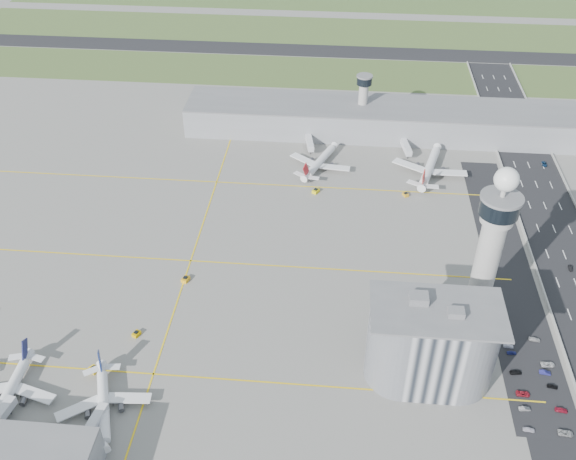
# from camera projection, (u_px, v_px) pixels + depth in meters

# --- Properties ---
(ground) EXTENTS (1000.00, 1000.00, 0.00)m
(ground) POSITION_uv_depth(u_px,v_px,m) (279.00, 319.00, 238.21)
(ground) COLOR gray
(grass_strip_0) EXTENTS (480.00, 50.00, 0.08)m
(grass_strip_0) POSITION_uv_depth(u_px,v_px,m) (284.00, 71.00, 418.05)
(grass_strip_0) COLOR #47602D
(grass_strip_0) RESTS_ON ground
(grass_strip_1) EXTENTS (480.00, 60.00, 0.08)m
(grass_strip_1) POSITION_uv_depth(u_px,v_px,m) (293.00, 31.00, 477.53)
(grass_strip_1) COLOR #4A602D
(grass_strip_1) RESTS_ON ground
(runway) EXTENTS (480.00, 22.00, 0.10)m
(runway) POSITION_uv_depth(u_px,v_px,m) (289.00, 50.00, 447.38)
(runway) COLOR black
(runway) RESTS_ON ground
(barrier_left) EXTENTS (0.60, 500.00, 1.20)m
(barrier_left) POSITION_uv_depth(u_px,v_px,m) (558.00, 336.00, 230.57)
(barrier_left) COLOR #9E9E99
(barrier_left) RESTS_ON ground
(landside_road) EXTENTS (18.00, 260.00, 0.08)m
(landside_road) POSITION_uv_depth(u_px,v_px,m) (533.00, 356.00, 223.77)
(landside_road) COLOR black
(landside_road) RESTS_ON ground
(parking_lot) EXTENTS (20.00, 44.00, 0.10)m
(parking_lot) POSITION_uv_depth(u_px,v_px,m) (534.00, 382.00, 214.39)
(parking_lot) COLOR black
(parking_lot) RESTS_ON ground
(taxiway_line_h_0) EXTENTS (260.00, 0.60, 0.01)m
(taxiway_line_h_0) POSITION_uv_depth(u_px,v_px,m) (153.00, 374.00, 217.30)
(taxiway_line_h_0) COLOR yellow
(taxiway_line_h_0) RESTS_ON ground
(taxiway_line_h_1) EXTENTS (260.00, 0.60, 0.01)m
(taxiway_line_h_1) POSITION_uv_depth(u_px,v_px,m) (191.00, 261.00, 264.88)
(taxiway_line_h_1) COLOR yellow
(taxiway_line_h_1) RESTS_ON ground
(taxiway_line_h_2) EXTENTS (260.00, 0.60, 0.01)m
(taxiway_line_h_2) POSITION_uv_depth(u_px,v_px,m) (217.00, 182.00, 312.46)
(taxiway_line_h_2) COLOR yellow
(taxiway_line_h_2) RESTS_ON ground
(taxiway_line_v) EXTENTS (0.60, 260.00, 0.01)m
(taxiway_line_v) POSITION_uv_depth(u_px,v_px,m) (191.00, 261.00, 264.88)
(taxiway_line_v) COLOR yellow
(taxiway_line_v) RESTS_ON ground
(control_tower) EXTENTS (14.00, 14.00, 64.50)m
(control_tower) POSITION_uv_depth(u_px,v_px,m) (491.00, 242.00, 218.17)
(control_tower) COLOR #ADAAA5
(control_tower) RESTS_ON ground
(secondary_tower) EXTENTS (8.60, 8.60, 31.90)m
(secondary_tower) POSITION_uv_depth(u_px,v_px,m) (363.00, 98.00, 343.62)
(secondary_tower) COLOR #ADAAA5
(secondary_tower) RESTS_ON ground
(admin_building) EXTENTS (42.00, 24.00, 33.50)m
(admin_building) POSITION_uv_depth(u_px,v_px,m) (432.00, 344.00, 207.76)
(admin_building) COLOR #B2B2B7
(admin_building) RESTS_ON ground
(terminal_pier) EXTENTS (210.00, 32.00, 15.80)m
(terminal_pier) POSITION_uv_depth(u_px,v_px,m) (380.00, 119.00, 347.91)
(terminal_pier) COLOR gray
(terminal_pier) RESTS_ON ground
(airplane_near_b) EXTENTS (31.56, 36.97, 10.24)m
(airplane_near_b) POSITION_uv_depth(u_px,v_px,m) (6.00, 390.00, 205.51)
(airplane_near_b) COLOR white
(airplane_near_b) RESTS_ON ground
(airplane_near_c) EXTENTS (41.03, 44.24, 10.06)m
(airplane_near_c) POSITION_uv_depth(u_px,v_px,m) (102.00, 401.00, 202.15)
(airplane_near_c) COLOR white
(airplane_near_c) RESTS_ON ground
(airplane_far_a) EXTENTS (44.64, 47.90, 10.80)m
(airplane_far_a) POSITION_uv_depth(u_px,v_px,m) (320.00, 157.00, 320.96)
(airplane_far_a) COLOR white
(airplane_far_a) RESTS_ON ground
(airplane_far_b) EXTENTS (47.75, 52.37, 12.33)m
(airplane_far_b) POSITION_uv_depth(u_px,v_px,m) (431.00, 162.00, 316.00)
(airplane_far_b) COLOR white
(airplane_far_b) RESTS_ON ground
(jet_bridge_near_2) EXTENTS (5.39, 14.31, 5.70)m
(jet_bridge_near_2) POSITION_uv_depth(u_px,v_px,m) (83.00, 445.00, 191.93)
(jet_bridge_near_2) COLOR silver
(jet_bridge_near_2) RESTS_ON ground
(jet_bridge_far_0) EXTENTS (5.39, 14.31, 5.70)m
(jet_bridge_far_0) POSITION_uv_depth(u_px,v_px,m) (308.00, 139.00, 341.02)
(jet_bridge_far_0) COLOR silver
(jet_bridge_far_0) RESTS_ON ground
(jet_bridge_far_1) EXTENTS (5.39, 14.31, 5.70)m
(jet_bridge_far_1) POSITION_uv_depth(u_px,v_px,m) (403.00, 143.00, 337.42)
(jet_bridge_far_1) COLOR silver
(jet_bridge_far_1) RESTS_ON ground
(tug_1) EXTENTS (4.05, 3.89, 1.94)m
(tug_1) POSITION_uv_depth(u_px,v_px,m) (94.00, 369.00, 217.76)
(tug_1) COLOR yellow
(tug_1) RESTS_ON ground
(tug_2) EXTENTS (3.15, 3.63, 1.77)m
(tug_2) POSITION_uv_depth(u_px,v_px,m) (136.00, 333.00, 231.06)
(tug_2) COLOR #DDA600
(tug_2) RESTS_ON ground
(tug_3) EXTENTS (3.28, 3.97, 1.99)m
(tug_3) POSITION_uv_depth(u_px,v_px,m) (186.00, 279.00, 254.46)
(tug_3) COLOR #F2A912
(tug_3) RESTS_ON ground
(tug_4) EXTENTS (3.84, 4.25, 2.04)m
(tug_4) POSITION_uv_depth(u_px,v_px,m) (316.00, 191.00, 304.64)
(tug_4) COLOR yellow
(tug_4) RESTS_ON ground
(tug_5) EXTENTS (3.22, 3.60, 1.74)m
(tug_5) POSITION_uv_depth(u_px,v_px,m) (406.00, 194.00, 302.49)
(tug_5) COLOR gold
(tug_5) RESTS_ON ground
(car_lot_0) EXTENTS (3.68, 1.78, 1.21)m
(car_lot_0) POSITION_uv_depth(u_px,v_px,m) (529.00, 430.00, 199.02)
(car_lot_0) COLOR silver
(car_lot_0) RESTS_ON ground
(car_lot_1) EXTENTS (3.80, 1.62, 1.22)m
(car_lot_1) POSITION_uv_depth(u_px,v_px,m) (525.00, 409.00, 205.25)
(car_lot_1) COLOR slate
(car_lot_1) RESTS_ON ground
(car_lot_2) EXTENTS (4.60, 2.28, 1.25)m
(car_lot_2) POSITION_uv_depth(u_px,v_px,m) (523.00, 394.00, 209.98)
(car_lot_2) COLOR #A91D2C
(car_lot_2) RESTS_ON ground
(car_lot_3) EXTENTS (4.29, 2.23, 1.19)m
(car_lot_3) POSITION_uv_depth(u_px,v_px,m) (516.00, 372.00, 217.19)
(car_lot_3) COLOR black
(car_lot_3) RESTS_ON ground
(car_lot_4) EXTENTS (3.41, 1.56, 1.13)m
(car_lot_4) POSITION_uv_depth(u_px,v_px,m) (512.00, 353.00, 224.20)
(car_lot_4) COLOR navy
(car_lot_4) RESTS_ON ground
(car_lot_5) EXTENTS (3.57, 1.50, 1.15)m
(car_lot_5) POSITION_uv_depth(u_px,v_px,m) (508.00, 346.00, 226.63)
(car_lot_5) COLOR #B1B1C5
(car_lot_5) RESTS_ON ground
(car_lot_6) EXTENTS (4.83, 2.55, 1.29)m
(car_lot_6) POSITION_uv_depth(u_px,v_px,m) (566.00, 433.00, 197.95)
(car_lot_6) COLOR #9E9E9E
(car_lot_6) RESTS_ON ground
(car_lot_7) EXTENTS (4.11, 2.01, 1.15)m
(car_lot_7) POSITION_uv_depth(u_px,v_px,m) (561.00, 410.00, 204.88)
(car_lot_7) COLOR maroon
(car_lot_7) RESTS_ON ground
(car_lot_8) EXTENTS (3.64, 1.94, 1.18)m
(car_lot_8) POSITION_uv_depth(u_px,v_px,m) (552.00, 386.00, 212.42)
(car_lot_8) COLOR black
(car_lot_8) RESTS_ON ground
(car_lot_9) EXTENTS (3.90, 1.77, 1.24)m
(car_lot_9) POSITION_uv_depth(u_px,v_px,m) (545.00, 372.00, 217.06)
(car_lot_9) COLOR navy
(car_lot_9) RESTS_ON ground
(car_lot_10) EXTENTS (4.87, 2.55, 1.31)m
(car_lot_10) POSITION_uv_depth(u_px,v_px,m) (548.00, 364.00, 219.87)
(car_lot_10) COLOR silver
(car_lot_10) RESTS_ON ground
(car_lot_11) EXTENTS (4.10, 1.97, 1.15)m
(car_lot_11) POSITION_uv_depth(u_px,v_px,m) (535.00, 339.00, 229.24)
(car_lot_11) COLOR #A8A8A8
(car_lot_11) RESTS_ON ground
(car_hw_1) EXTENTS (1.54, 3.68, 1.18)m
(car_hw_1) POSITION_uv_depth(u_px,v_px,m) (570.00, 268.00, 260.38)
(car_hw_1) COLOR black
(car_hw_1) RESTS_ON ground
(car_hw_2) EXTENTS (2.37, 4.72, 1.28)m
(car_hw_2) POSITION_uv_depth(u_px,v_px,m) (544.00, 164.00, 324.80)
(car_hw_2) COLOR #112D4E
(car_hw_2) RESTS_ON ground
(car_hw_4) EXTENTS (1.78, 3.55, 1.16)m
(car_hw_4) POSITION_uv_depth(u_px,v_px,m) (493.00, 108.00, 374.32)
(car_hw_4) COLOR #8B8C9E
(car_hw_4) RESTS_ON ground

